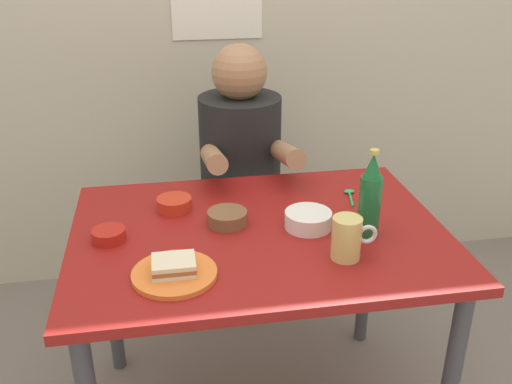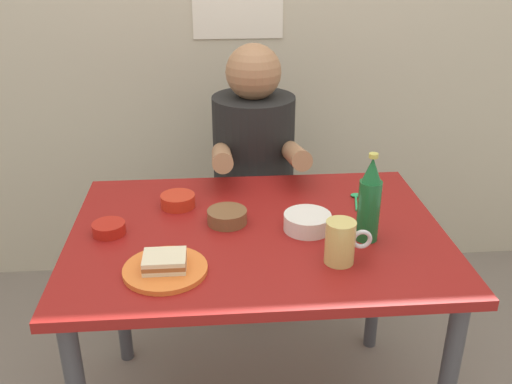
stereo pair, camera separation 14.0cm
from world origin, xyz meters
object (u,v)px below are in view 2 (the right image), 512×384
object	(u,v)px
plate_orange	(165,270)
sandwich	(165,261)
beer_bottle	(369,202)
stool	(254,239)
person_seated	(254,148)
beer_mug	(341,242)
dining_table	(257,257)
rice_bowl_white	(307,221)

from	to	relation	value
plate_orange	sandwich	distance (m)	0.02
plate_orange	beer_bottle	size ratio (longest dim) A/B	0.84
stool	plate_orange	bearing A→B (deg)	-109.30
person_seated	beer_mug	bearing A→B (deg)	-78.31
dining_table	person_seated	distance (m)	0.63
beer_mug	beer_bottle	xyz separation A→B (m)	(0.10, 0.12, 0.06)
person_seated	plate_orange	size ratio (longest dim) A/B	3.27
stool	beer_mug	xyz separation A→B (m)	(0.17, -0.82, 0.45)
stool	plate_orange	xyz separation A→B (m)	(-0.29, -0.84, 0.40)
person_seated	sandwich	world-z (taller)	person_seated
beer_bottle	rice_bowl_white	world-z (taller)	beer_bottle
plate_orange	sandwich	bearing A→B (deg)	0.00
sandwich	beer_mug	size ratio (longest dim) A/B	0.87
sandwich	beer_bottle	xyz separation A→B (m)	(0.56, 0.13, 0.09)
plate_orange	beer_mug	size ratio (longest dim) A/B	1.75
beer_mug	beer_bottle	distance (m)	0.17
beer_mug	beer_bottle	bearing A→B (deg)	48.78
person_seated	sandwich	size ratio (longest dim) A/B	6.54
beer_mug	sandwich	bearing A→B (deg)	-178.33
plate_orange	beer_bottle	bearing A→B (deg)	12.96
stool	beer_mug	distance (m)	0.96
person_seated	beer_mug	distance (m)	0.83
sandwich	beer_bottle	size ratio (longest dim) A/B	0.42
person_seated	rice_bowl_white	xyz separation A→B (m)	(0.11, -0.63, 0.00)
stool	beer_mug	world-z (taller)	beer_mug
dining_table	stool	bearing A→B (deg)	86.65
stool	plate_orange	size ratio (longest dim) A/B	2.05
plate_orange	sandwich	size ratio (longest dim) A/B	2.00
stool	sandwich	xyz separation A→B (m)	(-0.29, -0.84, 0.42)
rice_bowl_white	stool	bearing A→B (deg)	99.77
sandwich	rice_bowl_white	bearing A→B (deg)	26.16
plate_orange	beer_bottle	world-z (taller)	beer_bottle
beer_mug	plate_orange	bearing A→B (deg)	-178.33
dining_table	beer_mug	distance (m)	0.32
dining_table	sandwich	bearing A→B (deg)	-140.95
stool	person_seated	distance (m)	0.42
dining_table	sandwich	size ratio (longest dim) A/B	10.00
dining_table	person_seated	world-z (taller)	person_seated
stool	sandwich	bearing A→B (deg)	-109.30
sandwich	rice_bowl_white	size ratio (longest dim) A/B	0.79
dining_table	beer_mug	size ratio (longest dim) A/B	8.73
stool	person_seated	size ratio (longest dim) A/B	0.63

